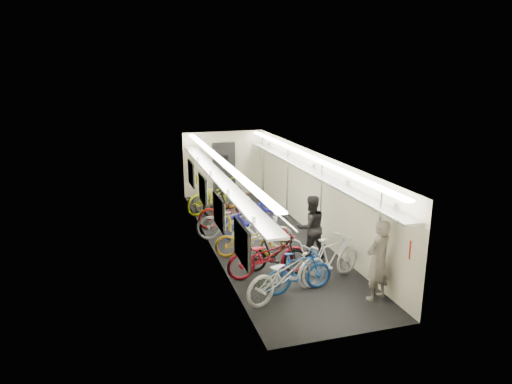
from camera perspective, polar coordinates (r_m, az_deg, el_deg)
train_car_shell at (r=12.89m, az=-1.52°, el=1.87°), size 10.00×10.00×10.00m
bicycle_0 at (r=9.56m, az=3.74°, el=-10.11°), size 2.15×1.40×1.07m
bicycle_1 at (r=9.81m, az=5.39°, el=-9.90°), size 1.57×0.54×0.93m
bicycle_2 at (r=10.46m, az=1.50°, el=-7.93°), size 1.95×0.72×1.02m
bicycle_3 at (r=10.61m, az=2.36°, el=-7.69°), size 1.69×1.10×0.99m
bicycle_4 at (r=11.53m, az=-0.86°, el=-5.98°), size 1.83×0.99×0.91m
bicycle_5 at (r=11.97m, az=0.76°, el=-4.98°), size 1.70×0.79×0.98m
bicycle_6 at (r=12.81m, az=-2.96°, el=-3.44°), size 2.07×0.82×1.07m
bicycle_7 at (r=12.88m, az=-0.70°, el=-3.22°), size 1.93×1.08×1.12m
bicycle_8 at (r=13.79m, az=-3.55°, el=-2.23°), size 2.01×1.03×1.01m
bicycle_9 at (r=14.60m, az=-3.39°, el=-1.23°), size 1.72×0.62×1.02m
bicycle_10 at (r=15.18m, az=-5.21°, el=-0.39°), size 2.30×1.58×1.14m
bicycle_11 at (r=10.35m, az=9.36°, el=-8.21°), size 1.85×1.13×1.08m
bicycle_12 at (r=15.40m, az=-4.88°, el=-0.60°), size 1.83×1.05×0.91m
passenger_near at (r=9.65m, az=15.02°, el=-8.25°), size 0.73×0.60×1.71m
passenger_mid at (r=11.45m, az=6.83°, el=-4.36°), size 0.83×0.67×1.62m
backpack at (r=9.30m, az=19.29°, el=-6.71°), size 0.28×0.18×0.38m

